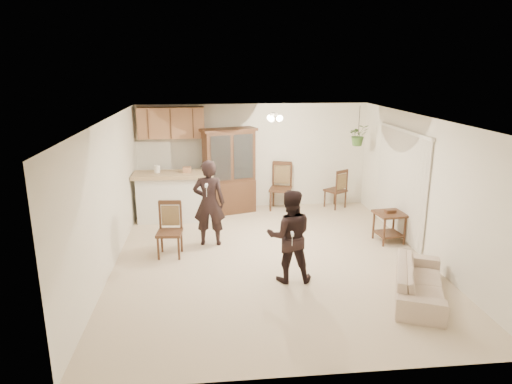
{
  "coord_description": "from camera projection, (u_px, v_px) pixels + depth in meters",
  "views": [
    {
      "loc": [
        -1.05,
        -7.54,
        3.34
      ],
      "look_at": [
        -0.23,
        0.4,
        1.14
      ],
      "focal_mm": 32.0,
      "sensor_mm": 36.0,
      "label": 1
    }
  ],
  "objects": [
    {
      "name": "plant_cord",
      "position": [
        359.0,
        121.0,
        10.17
      ],
      "size": [
        0.01,
        0.01,
        0.65
      ],
      "primitive_type": "cylinder",
      "color": "black",
      "rests_on": "ceiling"
    },
    {
      "name": "wall_front",
      "position": [
        313.0,
        273.0,
        4.77
      ],
      "size": [
        5.5,
        0.02,
        2.5
      ],
      "primitive_type": "cube",
      "color": "silver",
      "rests_on": "ground"
    },
    {
      "name": "floor",
      "position": [
        271.0,
        258.0,
        8.22
      ],
      "size": [
        6.5,
        6.5,
        0.0
      ],
      "primitive_type": "plane",
      "color": "beige",
      "rests_on": "ground"
    },
    {
      "name": "side_table",
      "position": [
        389.0,
        227.0,
        8.94
      ],
      "size": [
        0.6,
        0.6,
        0.66
      ],
      "rotation": [
        0.0,
        0.0,
        0.12
      ],
      "color": "#342212",
      "rests_on": "floor"
    },
    {
      "name": "controller_adult",
      "position": [
        206.0,
        185.0,
        8.18
      ],
      "size": [
        0.06,
        0.15,
        0.04
      ],
      "primitive_type": "cube",
      "rotation": [
        0.0,
        0.0,
        3.04
      ],
      "color": "white",
      "rests_on": "adult"
    },
    {
      "name": "vertical_blinds",
      "position": [
        400.0,
        183.0,
        9.06
      ],
      "size": [
        0.06,
        2.3,
        2.1
      ],
      "primitive_type": null,
      "color": "beige",
      "rests_on": "wall_right"
    },
    {
      "name": "chair_hutch_left",
      "position": [
        281.0,
        196.0,
        10.97
      ],
      "size": [
        0.63,
        0.63,
        1.14
      ],
      "rotation": [
        0.0,
        0.0,
        -0.3
      ],
      "color": "#342212",
      "rests_on": "floor"
    },
    {
      "name": "china_hutch",
      "position": [
        229.0,
        172.0,
        10.58
      ],
      "size": [
        1.35,
        0.84,
        1.99
      ],
      "rotation": [
        0.0,
        0.0,
        0.31
      ],
      "color": "#342212",
      "rests_on": "floor"
    },
    {
      "name": "hanging_plant",
      "position": [
        358.0,
        135.0,
        10.26
      ],
      "size": [
        0.43,
        0.37,
        0.48
      ],
      "primitive_type": "imported",
      "color": "#305321",
      "rests_on": "ceiling"
    },
    {
      "name": "chair_bar",
      "position": [
        170.0,
        241.0,
        8.26
      ],
      "size": [
        0.48,
        0.48,
        1.0
      ],
      "rotation": [
        0.0,
        0.0,
        -0.08
      ],
      "color": "#342212",
      "rests_on": "floor"
    },
    {
      "name": "ceiling_fixture",
      "position": [
        274.0,
        117.0,
        8.75
      ],
      "size": [
        0.36,
        0.36,
        0.2
      ],
      "primitive_type": null,
      "color": "#FFE6BF",
      "rests_on": "ceiling"
    },
    {
      "name": "bar_top",
      "position": [
        173.0,
        175.0,
        10.01
      ],
      "size": [
        1.75,
        0.7,
        0.08
      ],
      "primitive_type": "cube",
      "color": "tan",
      "rests_on": "breakfast_bar"
    },
    {
      "name": "chair_hutch_right",
      "position": [
        335.0,
        197.0,
        11.14
      ],
      "size": [
        0.59,
        0.59,
        0.97
      ],
      "rotation": [
        0.0,
        0.0,
        3.7
      ],
      "color": "#342212",
      "rests_on": "floor"
    },
    {
      "name": "ceiling",
      "position": [
        272.0,
        119.0,
        7.55
      ],
      "size": [
        5.5,
        6.5,
        0.02
      ],
      "primitive_type": "cube",
      "color": "silver",
      "rests_on": "wall_back"
    },
    {
      "name": "wall_left",
      "position": [
        108.0,
        196.0,
        7.61
      ],
      "size": [
        0.02,
        6.5,
        2.5
      ],
      "primitive_type": "cube",
      "color": "silver",
      "rests_on": "ground"
    },
    {
      "name": "wall_right",
      "position": [
        423.0,
        187.0,
        8.16
      ],
      "size": [
        0.02,
        6.5,
        2.5
      ],
      "primitive_type": "cube",
      "color": "silver",
      "rests_on": "ground"
    },
    {
      "name": "sofa",
      "position": [
        421.0,
        275.0,
        6.75
      ],
      "size": [
        1.41,
        2.01,
        0.73
      ],
      "primitive_type": "imported",
      "rotation": [
        0.0,
        0.0,
        1.17
      ],
      "color": "beige",
      "rests_on": "floor"
    },
    {
      "name": "upper_cabinets",
      "position": [
        171.0,
        123.0,
        10.41
      ],
      "size": [
        1.5,
        0.34,
        0.7
      ],
      "primitive_type": "cube",
      "color": "#946440",
      "rests_on": "wall_back"
    },
    {
      "name": "adult",
      "position": [
        209.0,
        200.0,
        8.65
      ],
      "size": [
        0.69,
        0.49,
        1.8
      ],
      "primitive_type": "imported",
      "rotation": [
        0.0,
        0.0,
        3.04
      ],
      "color": "black",
      "rests_on": "floor"
    },
    {
      "name": "controller_child",
      "position": [
        292.0,
        234.0,
        6.81
      ],
      "size": [
        0.05,
        0.13,
        0.04
      ],
      "primitive_type": "cube",
      "rotation": [
        0.0,
        0.0,
        3.08
      ],
      "color": "white",
      "rests_on": "child"
    },
    {
      "name": "breakfast_bar",
      "position": [
        175.0,
        199.0,
        10.15
      ],
      "size": [
        1.6,
        0.55,
        1.0
      ],
      "primitive_type": "cube",
      "color": "white",
      "rests_on": "floor"
    },
    {
      "name": "wall_back",
      "position": [
        253.0,
        156.0,
        11.0
      ],
      "size": [
        5.5,
        0.02,
        2.5
      ],
      "primitive_type": "cube",
      "color": "silver",
      "rests_on": "ground"
    },
    {
      "name": "child",
      "position": [
        289.0,
        241.0,
        7.22
      ],
      "size": [
        0.69,
        0.55,
        1.35
      ],
      "primitive_type": "imported",
      "rotation": [
        0.0,
        0.0,
        3.08
      ],
      "color": "black",
      "rests_on": "floor"
    }
  ]
}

